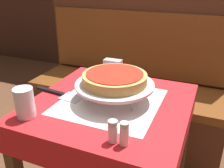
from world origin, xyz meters
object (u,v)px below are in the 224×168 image
dining_table_front (110,120)px  pepper_shaker (124,134)px  condiment_caddy (199,31)px  pizza_server (60,94)px  napkin_holder (113,67)px  booth_bench (127,98)px  dining_table_rear (200,45)px  salt_shaker (113,131)px  pizza_pan_stand (115,85)px  water_glass_near (25,103)px  deep_dish_pizza (115,78)px

dining_table_front → pepper_shaker: 0.34m
condiment_caddy → dining_table_front: bearing=-99.0°
pizza_server → napkin_holder: 0.36m
dining_table_front → booth_bench: (-0.19, 0.76, -0.28)m
dining_table_rear → salt_shaker: (-0.14, -1.87, 0.15)m
booth_bench → salt_shaker: bearing=-73.2°
pizza_pan_stand → booth_bench: bearing=105.1°
dining_table_front → napkin_holder: bearing=110.8°
dining_table_rear → napkin_holder: bearing=-106.2°
booth_bench → condiment_caddy: bearing=61.1°
pizza_server → water_glass_near: size_ratio=2.17×
napkin_holder → pepper_shaker: bearing=-63.8°
pizza_pan_stand → dining_table_front: bearing=-123.2°
booth_bench → condiment_caddy: size_ratio=8.55×
pizza_server → water_glass_near: (-0.01, -0.22, 0.06)m
dining_table_front → dining_table_rear: dining_table_front is taller
dining_table_rear → condiment_caddy: 0.16m
condiment_caddy → deep_dish_pizza: bearing=-98.6°
condiment_caddy → pizza_server: bearing=-107.5°
booth_bench → deep_dish_pizza: booth_bench is taller
pizza_server → salt_shaker: 0.44m
dining_table_front → condiment_caddy: bearing=81.0°
deep_dish_pizza → salt_shaker: deep_dish_pizza is taller
pizza_pan_stand → condiment_caddy: 1.53m
pizza_pan_stand → pepper_shaker: size_ratio=4.17×
dining_table_front → napkin_holder: size_ratio=7.34×
napkin_holder → dining_table_rear: bearing=73.8°
booth_bench → condiment_caddy: 0.98m
pizza_pan_stand → condiment_caddy: size_ratio=2.07×
condiment_caddy → water_glass_near: bearing=-105.8°
dining_table_front → booth_bench: 0.83m
dining_table_front → salt_shaker: bearing=-65.0°
pizza_pan_stand → salt_shaker: (0.11, -0.29, -0.03)m
deep_dish_pizza → pizza_server: size_ratio=1.07×
water_glass_near → condiment_caddy: 1.86m
pizza_pan_stand → pepper_shaker: 0.33m
salt_shaker → pizza_server: bearing=147.8°
dining_table_front → pizza_pan_stand: size_ratio=2.07×
condiment_caddy → napkin_holder: bearing=-106.2°
salt_shaker → deep_dish_pizza: bearing=111.3°
booth_bench → deep_dish_pizza: size_ratio=5.10×
pepper_shaker → condiment_caddy: bearing=87.6°
dining_table_rear → pepper_shaker: 1.87m
deep_dish_pizza → water_glass_near: bearing=-135.5°
booth_bench → pizza_server: bearing=-94.6°
dining_table_front → deep_dish_pizza: 0.21m
salt_shaker → pepper_shaker: bearing=-0.0°
water_glass_near → pepper_shaker: water_glass_near is taller
dining_table_front → booth_bench: bearing=103.8°
dining_table_rear → pizza_pan_stand: pizza_pan_stand is taller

